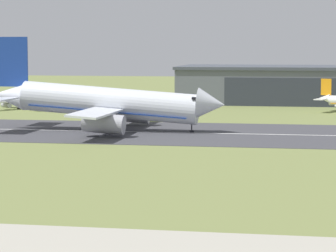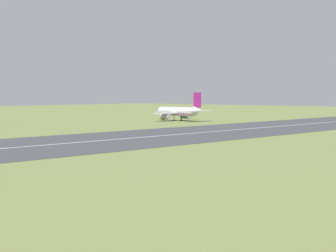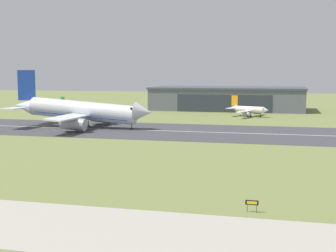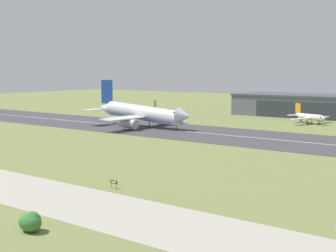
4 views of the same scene
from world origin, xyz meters
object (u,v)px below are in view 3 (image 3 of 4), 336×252
at_px(airplane_parked_west, 249,110).
at_px(airplane_parked_centre, 53,107).
at_px(airplane_landing, 82,111).
at_px(runway_sign, 252,203).

xyz_separation_m(airplane_parked_west, airplane_parked_centre, (-88.05, -2.17, -0.44)).
distance_m(airplane_landing, airplane_parked_west, 73.47).
distance_m(airplane_landing, airplane_parked_centre, 62.63).
height_order(airplane_parked_west, runway_sign, airplane_parked_west).
bearing_deg(runway_sign, airplane_parked_centre, 126.46).
xyz_separation_m(airplane_parked_west, runway_sign, (9.77, -134.55, -1.77)).
bearing_deg(airplane_parked_centre, airplane_landing, -53.84).
height_order(airplane_landing, airplane_parked_centre, airplane_landing).
bearing_deg(airplane_landing, airplane_parked_west, 45.85).
xyz_separation_m(airplane_parked_centre, runway_sign, (97.83, -132.38, -1.33)).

